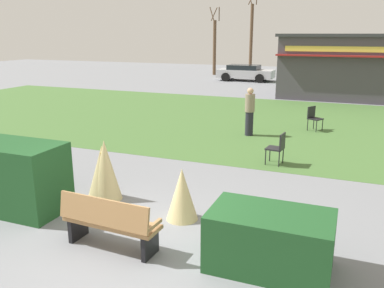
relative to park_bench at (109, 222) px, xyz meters
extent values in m
plane|color=slate|center=(0.31, 0.19, -0.48)|extent=(80.00, 80.00, 0.00)
cube|color=#446B33|center=(0.31, 10.96, -0.48)|extent=(36.00, 12.00, 0.01)
cube|color=#9E7547|center=(0.00, 0.07, -0.03)|extent=(1.72, 0.57, 0.06)
cube|color=#9E7547|center=(-0.01, -0.15, 0.25)|extent=(1.70, 0.22, 0.44)
cube|color=black|center=(-0.73, 0.11, -0.26)|extent=(0.10, 0.44, 0.45)
cube|color=black|center=(0.73, 0.03, -0.26)|extent=(0.10, 0.44, 0.45)
cube|color=#9E7547|center=(-0.81, 0.11, 0.09)|extent=(0.08, 0.44, 0.06)
cube|color=#9E7547|center=(0.81, 0.02, 0.09)|extent=(0.08, 0.44, 0.06)
cube|color=#1E4C23|center=(-2.91, 0.67, 0.22)|extent=(2.55, 1.10, 1.40)
cube|color=#1E4C23|center=(2.58, 0.43, -0.03)|extent=(1.84, 1.10, 0.91)
cone|color=#D1BC7F|center=(-1.35, 1.78, 0.06)|extent=(0.66, 0.66, 1.08)
cone|color=#D1BC7F|center=(-1.35, 1.84, 0.12)|extent=(0.62, 0.62, 1.19)
cone|color=#D1BC7F|center=(0.67, 1.50, 0.04)|extent=(0.62, 0.62, 1.03)
cone|color=#D1BC7F|center=(-1.25, 1.80, 0.18)|extent=(0.67, 0.67, 1.32)
cylinder|color=#2D4233|center=(-3.60, 1.51, -0.04)|extent=(0.52, 0.52, 0.87)
cube|color=#47424C|center=(3.41, 19.14, 1.19)|extent=(7.72, 3.86, 3.33)
cube|color=#333338|center=(3.41, 19.14, 2.93)|extent=(8.02, 4.16, 0.16)
cube|color=maroon|center=(3.41, 17.03, 1.92)|extent=(7.82, 0.36, 0.08)
cube|color=#D8CC4C|center=(3.41, 17.19, 2.25)|extent=(6.94, 0.04, 0.28)
cube|color=black|center=(2.33, 10.18, -0.03)|extent=(0.60, 0.60, 0.04)
cube|color=black|center=(2.16, 10.28, 0.19)|extent=(0.25, 0.40, 0.44)
cylinder|color=black|center=(2.40, 9.92, -0.26)|extent=(0.03, 0.03, 0.45)
cylinder|color=black|center=(2.59, 10.25, -0.26)|extent=(0.03, 0.03, 0.45)
cylinder|color=black|center=(2.07, 10.11, -0.26)|extent=(0.03, 0.03, 0.45)
cylinder|color=black|center=(2.26, 10.44, -0.26)|extent=(0.03, 0.03, 0.45)
cube|color=black|center=(1.68, 5.62, -0.03)|extent=(0.49, 0.49, 0.04)
cube|color=black|center=(1.88, 5.59, 0.19)|extent=(0.09, 0.44, 0.44)
cylinder|color=black|center=(1.52, 5.83, -0.26)|extent=(0.03, 0.03, 0.45)
cylinder|color=black|center=(1.47, 5.45, -0.26)|extent=(0.03, 0.03, 0.45)
cylinder|color=black|center=(1.89, 5.78, -0.26)|extent=(0.03, 0.03, 0.45)
cylinder|color=black|center=(1.85, 5.40, -0.26)|extent=(0.03, 0.03, 0.45)
cylinder|color=#23232D|center=(0.22, 8.58, -0.06)|extent=(0.28, 0.28, 0.85)
cylinder|color=gray|center=(0.22, 8.58, 0.68)|extent=(0.34, 0.34, 0.62)
sphere|color=tan|center=(0.22, 8.58, 1.10)|extent=(0.22, 0.22, 0.22)
cube|color=#B7BABF|center=(-4.25, 25.38, 0.07)|extent=(4.21, 1.83, 0.60)
cube|color=black|center=(-4.40, 25.38, 0.50)|extent=(2.32, 1.60, 0.44)
cylinder|color=black|center=(-2.94, 26.29, -0.16)|extent=(0.64, 0.23, 0.64)
cylinder|color=black|center=(-2.95, 24.45, -0.16)|extent=(0.64, 0.23, 0.64)
cylinder|color=black|center=(-5.54, 26.31, -0.16)|extent=(0.64, 0.23, 0.64)
cylinder|color=black|center=(-5.56, 24.47, -0.16)|extent=(0.64, 0.23, 0.64)
cube|color=#2D6638|center=(0.75, 25.38, 0.07)|extent=(4.29, 2.03, 0.60)
cube|color=black|center=(0.60, 25.37, 0.50)|extent=(2.39, 1.71, 0.44)
cylinder|color=black|center=(2.00, 26.37, -0.16)|extent=(0.65, 0.26, 0.64)
cylinder|color=black|center=(2.11, 24.53, -0.16)|extent=(0.65, 0.26, 0.64)
cylinder|color=black|center=(-0.60, 26.22, -0.16)|extent=(0.65, 0.26, 0.64)
cylinder|color=black|center=(-0.49, 24.38, -0.16)|extent=(0.65, 0.26, 0.64)
cylinder|color=black|center=(4.22, 26.27, -0.16)|extent=(0.64, 0.23, 0.64)
cylinder|color=black|center=(4.26, 24.43, -0.16)|extent=(0.64, 0.23, 0.64)
cylinder|color=brown|center=(-7.99, 28.95, 1.82)|extent=(0.28, 0.28, 4.59)
cylinder|color=brown|center=(-7.66, 29.06, 4.61)|extent=(0.25, 0.58, 1.12)
cylinder|color=brown|center=(-8.17, 29.25, 4.61)|extent=(0.54, 0.36, 1.12)
cylinder|color=brown|center=(-8.16, 28.65, 4.61)|extent=(0.54, 0.35, 1.12)
cylinder|color=brown|center=(-5.36, 31.26, 2.51)|extent=(0.28, 0.28, 5.98)
camera|label=1|loc=(3.55, -5.19, 3.02)|focal=38.02mm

